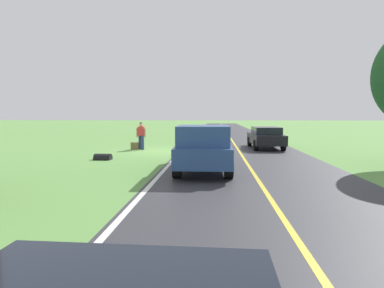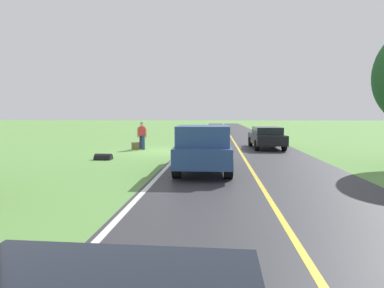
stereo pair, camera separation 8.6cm
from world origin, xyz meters
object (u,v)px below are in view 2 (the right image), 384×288
(hitchhiker_walking, at_px, (142,134))
(sedan_near_oncoming, at_px, (266,137))
(suitcase_carried, at_px, (135,146))
(pickup_truck_passing, at_px, (203,147))

(hitchhiker_walking, bearing_deg, sedan_near_oncoming, -170.91)
(hitchhiker_walking, relative_size, suitcase_carried, 3.80)
(suitcase_carried, height_order, sedan_near_oncoming, sedan_near_oncoming)
(sedan_near_oncoming, bearing_deg, suitcase_carried, 9.22)
(sedan_near_oncoming, bearing_deg, pickup_truck_passing, 67.00)
(hitchhiker_walking, bearing_deg, suitcase_carried, 11.74)
(sedan_near_oncoming, bearing_deg, hitchhiker_walking, 9.09)
(pickup_truck_passing, height_order, sedan_near_oncoming, pickup_truck_passing)
(hitchhiker_walking, distance_m, sedan_near_oncoming, 8.08)
(suitcase_carried, distance_m, sedan_near_oncoming, 8.52)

